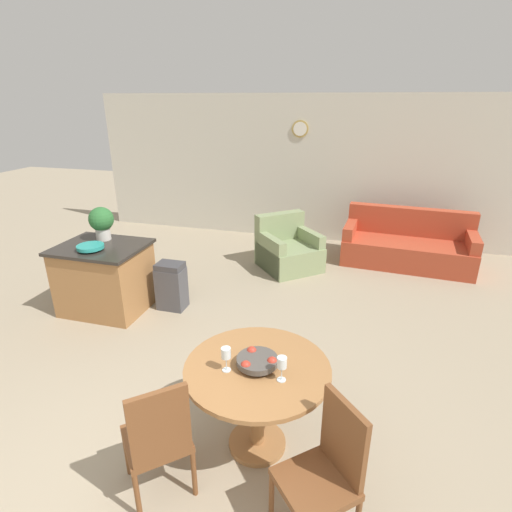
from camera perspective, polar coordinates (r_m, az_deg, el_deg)
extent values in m
cube|color=beige|center=(7.82, 5.62, 12.26)|extent=(8.00, 0.06, 2.70)
cylinder|color=tan|center=(7.68, 6.32, 17.61)|extent=(0.31, 0.02, 0.31)
cylinder|color=white|center=(7.66, 6.30, 17.60)|extent=(0.24, 0.01, 0.24)
cylinder|color=#9E6B3D|center=(3.55, 0.17, -25.06)|extent=(0.46, 0.46, 0.04)
cylinder|color=#9E6B3D|center=(3.30, 0.18, -20.74)|extent=(0.11, 0.11, 0.68)
cylinder|color=#9E6B3D|center=(3.07, 0.19, -15.76)|extent=(1.09, 1.09, 0.03)
cylinder|color=brown|center=(3.38, -17.97, -25.16)|extent=(0.04, 0.04, 0.40)
cylinder|color=brown|center=(3.41, -11.06, -23.71)|extent=(0.04, 0.04, 0.40)
cylinder|color=brown|center=(3.12, -16.59, -30.05)|extent=(0.04, 0.04, 0.40)
cylinder|color=brown|center=(3.16, -8.85, -28.32)|extent=(0.04, 0.04, 0.40)
cube|color=brown|center=(3.10, -14.01, -24.01)|extent=(0.59, 0.59, 0.05)
cube|color=brown|center=(2.77, -13.59, -22.51)|extent=(0.31, 0.29, 0.52)
cylinder|color=brown|center=(3.02, 2.22, -31.15)|extent=(0.04, 0.04, 0.40)
cylinder|color=brown|center=(3.16, 9.18, -28.35)|extent=(0.04, 0.04, 0.40)
cube|color=brown|center=(2.82, 8.40, -29.53)|extent=(0.59, 0.59, 0.05)
cube|color=brown|center=(2.69, 12.41, -23.98)|extent=(0.29, 0.31, 0.52)
cylinder|color=#4C4742|center=(3.05, 0.19, -15.27)|extent=(0.12, 0.12, 0.03)
cylinder|color=#4C4742|center=(3.03, 0.19, -14.71)|extent=(0.31, 0.31, 0.04)
sphere|color=#B73323|center=(3.00, 2.31, -14.88)|extent=(0.08, 0.08, 0.08)
sphere|color=#B73323|center=(3.10, -0.62, -13.47)|extent=(0.08, 0.08, 0.08)
sphere|color=#B73323|center=(2.96, -1.47, -15.42)|extent=(0.08, 0.08, 0.08)
cylinder|color=silver|center=(3.03, -4.23, -15.92)|extent=(0.06, 0.06, 0.01)
cylinder|color=silver|center=(2.99, -4.26, -15.08)|extent=(0.01, 0.01, 0.10)
cylinder|color=silver|center=(2.94, -4.31, -13.64)|extent=(0.07, 0.07, 0.08)
cylinder|color=silver|center=(2.94, 3.65, -17.23)|extent=(0.06, 0.06, 0.01)
cylinder|color=silver|center=(2.90, 3.68, -16.38)|extent=(0.01, 0.01, 0.10)
cylinder|color=silver|center=(2.85, 3.72, -14.92)|extent=(0.07, 0.07, 0.08)
cube|color=#9E6B3D|center=(5.53, -20.71, -3.11)|extent=(1.02, 0.81, 0.85)
cube|color=#2D2823|center=(5.37, -21.33, 1.19)|extent=(1.08, 0.87, 0.04)
cylinder|color=teal|center=(5.24, -22.53, 0.89)|extent=(0.11, 0.11, 0.02)
cylinder|color=teal|center=(5.23, -22.58, 1.23)|extent=(0.32, 0.32, 0.04)
cylinder|color=beige|center=(5.56, -20.98, 2.99)|extent=(0.18, 0.18, 0.16)
sphere|color=#2D6B33|center=(5.50, -21.25, 4.93)|extent=(0.31, 0.31, 0.31)
cube|color=#47474C|center=(5.37, -11.96, -4.55)|extent=(0.35, 0.27, 0.56)
cube|color=#3C3C41|center=(5.24, -12.22, -1.42)|extent=(0.34, 0.26, 0.08)
cube|color=#B24228|center=(7.10, 20.66, 0.45)|extent=(2.11, 1.06, 0.42)
cube|color=#B24228|center=(7.31, 21.15, 4.65)|extent=(2.05, 0.36, 0.47)
cube|color=#B24228|center=(7.10, 13.20, 2.21)|extent=(0.22, 0.85, 0.63)
cube|color=#B24228|center=(7.16, 28.27, 0.28)|extent=(0.22, 0.85, 0.63)
cube|color=gray|center=(6.53, 4.77, -0.09)|extent=(1.21, 1.21, 0.40)
cube|color=gray|center=(6.67, 3.40, 4.28)|extent=(0.76, 0.70, 0.45)
cube|color=gray|center=(6.33, 2.02, 0.24)|extent=(0.63, 0.69, 0.60)
cube|color=gray|center=(6.67, 7.44, 1.21)|extent=(0.63, 0.69, 0.60)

